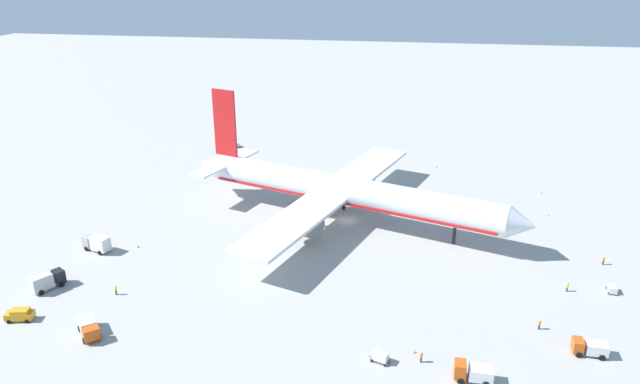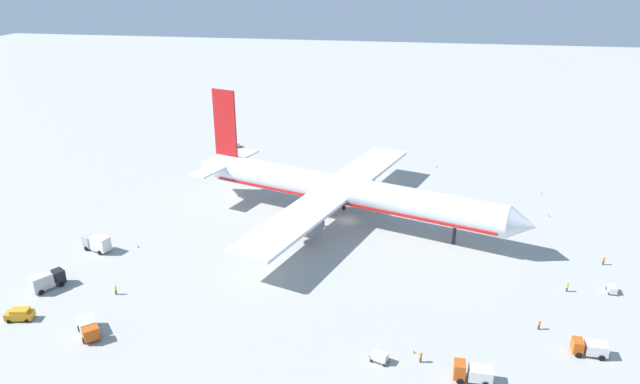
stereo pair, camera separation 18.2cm
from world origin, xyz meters
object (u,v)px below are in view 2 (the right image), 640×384
object	(u,v)px
baggage_cart_1	(612,289)
traffic_cone_1	(542,193)
airliner	(342,191)
traffic_cone_2	(549,215)
service_truck_2	(472,372)
traffic_cone_4	(414,351)
service_truck_0	(47,280)
traffic_cone_3	(138,246)
ground_worker_2	(604,261)
ground_worker_0	(421,357)
service_truck_1	(589,348)
baggage_cart_0	(380,357)
service_truck_4	(88,327)
service_truck_3	(97,243)
service_van	(20,314)
ground_worker_1	(116,290)
baggage_cart_2	(237,144)
ground_worker_4	(539,325)
ground_worker_3	(567,287)
traffic_cone_0	(437,166)

from	to	relation	value
baggage_cart_1	traffic_cone_1	xyz separation A→B (m)	(-3.97, 45.06, -0.37)
airliner	traffic_cone_1	xyz separation A→B (m)	(46.02, 23.53, -6.57)
traffic_cone_2	traffic_cone_1	bearing A→B (deg)	86.78
service_truck_2	traffic_cone_4	bearing A→B (deg)	149.56
service_truck_0	traffic_cone_3	bearing A→B (deg)	64.74
baggage_cart_1	traffic_cone_2	size ratio (longest dim) A/B	5.44
airliner	baggage_cart_1	bearing A→B (deg)	-23.30
ground_worker_2	ground_worker_0	bearing A→B (deg)	-133.88
service_truck_1	baggage_cart_1	bearing A→B (deg)	66.14
airliner	traffic_cone_4	bearing A→B (deg)	-69.06
ground_worker_2	traffic_cone_1	world-z (taller)	ground_worker_2
baggage_cart_1	baggage_cart_0	bearing A→B (deg)	-146.08
service_truck_2	traffic_cone_3	size ratio (longest dim) A/B	9.42
service_truck_4	service_truck_3	bearing A→B (deg)	117.12
service_truck_1	service_truck_2	bearing A→B (deg)	-153.17
traffic_cone_2	traffic_cone_3	bearing A→B (deg)	-160.22
service_truck_1	service_van	distance (m)	86.83
service_truck_0	baggage_cart_1	size ratio (longest dim) A/B	1.94
service_truck_0	traffic_cone_4	world-z (taller)	service_truck_0
baggage_cart_1	ground_worker_1	distance (m)	85.03
service_truck_3	traffic_cone_1	world-z (taller)	service_truck_3
airliner	baggage_cart_2	bearing A→B (deg)	129.53
airliner	ground_worker_0	distance (m)	49.80
ground_worker_1	ground_worker_4	distance (m)	69.40
ground_worker_4	service_truck_1	bearing A→B (deg)	-41.08
ground_worker_3	traffic_cone_4	bearing A→B (deg)	-139.80
traffic_cone_0	traffic_cone_3	xyz separation A→B (m)	(-58.97, -58.76, 0.00)
ground_worker_2	ground_worker_3	bearing A→B (deg)	-128.25
service_van	baggage_cart_2	world-z (taller)	service_van
baggage_cart_2	traffic_cone_4	bearing A→B (deg)	-58.56
service_truck_3	ground_worker_3	xyz separation A→B (m)	(87.43, 0.17, -0.86)
ground_worker_0	ground_worker_1	bearing A→B (deg)	170.01
ground_worker_2	service_truck_1	bearing A→B (deg)	-108.14
ground_worker_1	traffic_cone_0	world-z (taller)	ground_worker_1
traffic_cone_1	service_truck_0	bearing A→B (deg)	-146.55
service_truck_0	baggage_cart_0	bearing A→B (deg)	-9.37
service_truck_4	baggage_cart_0	bearing A→B (deg)	1.65
service_truck_0	service_van	distance (m)	9.38
service_truck_2	traffic_cone_1	world-z (taller)	service_truck_2
service_truck_2	service_truck_4	bearing A→B (deg)	179.47
service_van	ground_worker_1	world-z (taller)	service_van
service_truck_1	ground_worker_4	size ratio (longest dim) A/B	2.91
traffic_cone_4	traffic_cone_2	bearing A→B (deg)	62.29
ground_worker_3	traffic_cone_1	world-z (taller)	ground_worker_3
baggage_cart_1	service_truck_4	bearing A→B (deg)	-161.96
service_truck_3	baggage_cart_0	bearing A→B (deg)	-22.92
traffic_cone_0	traffic_cone_2	world-z (taller)	same
airliner	service_truck_0	distance (m)	59.59
service_truck_0	service_truck_2	bearing A→B (deg)	-9.15
airliner	traffic_cone_3	bearing A→B (deg)	-152.12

